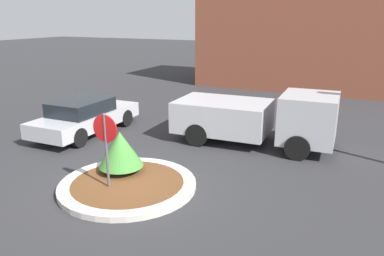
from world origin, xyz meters
name	(u,v)px	position (x,y,z in m)	size (l,w,h in m)	color
ground_plane	(128,187)	(0.00, 0.00, 0.00)	(120.00, 120.00, 0.00)	#2D2D30
traffic_island	(128,185)	(0.00, 0.00, 0.08)	(3.70, 3.70, 0.16)	#BCB7AD
stop_sign	(106,139)	(-0.29, -0.44, 1.48)	(0.73, 0.07, 2.14)	#4C4C51
island_shrub	(120,149)	(-0.59, 0.55, 0.84)	(1.27, 1.27, 1.20)	brown
utility_truck	(257,117)	(2.11, 5.04, 1.00)	(5.72, 2.52, 1.96)	#B2B2B7
storefront_building	(327,29)	(2.80, 17.98, 3.68)	(15.53, 6.07, 7.35)	brown
parked_sedan_silver	(85,116)	(-4.33, 3.38, 0.71)	(1.99, 4.73, 1.39)	#B7B7BC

